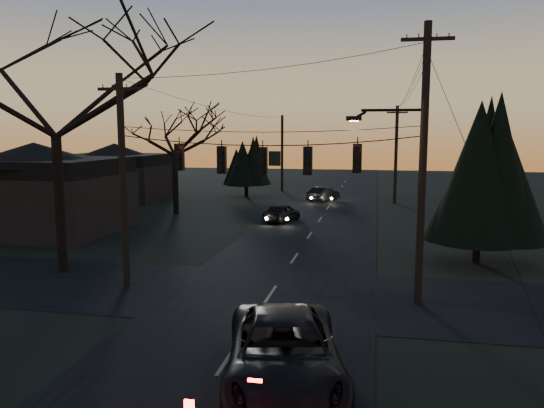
% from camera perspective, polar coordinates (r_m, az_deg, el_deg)
% --- Properties ---
extents(main_road, '(8.00, 120.00, 0.02)m').
position_cam_1_polar(main_road, '(30.35, 3.59, -4.10)').
color(main_road, black).
rests_on(main_road, ground).
extents(cross_road, '(60.00, 7.00, 0.02)m').
position_cam_1_polar(cross_road, '(20.79, -0.14, -9.67)').
color(cross_road, black).
rests_on(cross_road, ground).
extents(utility_pole_right, '(5.00, 0.30, 10.00)m').
position_cam_1_polar(utility_pole_right, '(20.48, 15.38, -10.25)').
color(utility_pole_right, black).
rests_on(utility_pole_right, ground).
extents(utility_pole_left, '(1.80, 0.30, 8.50)m').
position_cam_1_polar(utility_pole_left, '(22.70, -15.33, -8.47)').
color(utility_pole_left, black).
rests_on(utility_pole_left, ground).
extents(utility_pole_far_r, '(1.80, 0.30, 8.50)m').
position_cam_1_polar(utility_pole_far_r, '(47.88, 13.03, 0.06)').
color(utility_pole_far_r, black).
rests_on(utility_pole_far_r, ground).
extents(utility_pole_far_l, '(0.30, 0.30, 8.00)m').
position_cam_1_polar(utility_pole_far_l, '(56.67, 1.09, 1.43)').
color(utility_pole_far_l, black).
rests_on(utility_pole_far_l, ground).
extents(span_signal_assembly, '(11.50, 0.44, 1.61)m').
position_cam_1_polar(span_signal_assembly, '(19.91, -0.83, 4.85)').
color(span_signal_assembly, black).
rests_on(span_signal_assembly, ground).
extents(bare_tree_left, '(11.12, 11.12, 12.06)m').
position_cam_1_polar(bare_tree_left, '(25.24, -22.50, 12.18)').
color(bare_tree_left, black).
rests_on(bare_tree_left, ground).
extents(evergreen_right, '(4.61, 4.61, 7.35)m').
position_cam_1_polar(evergreen_right, '(26.81, 21.51, 3.01)').
color(evergreen_right, black).
rests_on(evergreen_right, ground).
extents(bare_tree_dist, '(6.31, 6.31, 8.94)m').
position_cam_1_polar(bare_tree_dist, '(41.01, -10.48, 7.63)').
color(bare_tree_dist, black).
rests_on(bare_tree_dist, ground).
extents(evergreen_dist, '(4.05, 4.05, 5.41)m').
position_cam_1_polar(evergreen_dist, '(51.35, -2.79, 4.46)').
color(evergreen_dist, black).
rests_on(evergreen_dist, ground).
extents(house_left_near, '(10.00, 8.00, 5.60)m').
position_cam_1_polar(house_left_near, '(36.28, -24.05, 1.64)').
color(house_left_near, black).
rests_on(house_left_near, ground).
extents(house_left_far, '(9.00, 7.00, 5.20)m').
position_cam_1_polar(house_left_far, '(51.48, -16.51, 3.38)').
color(house_left_far, black).
rests_on(house_left_far, ground).
extents(suv_near, '(3.96, 6.48, 1.68)m').
position_cam_1_polar(suv_near, '(13.50, 1.28, -15.79)').
color(suv_near, black).
rests_on(suv_near, ground).
extents(sedan_oncoming_a, '(2.42, 4.08, 1.30)m').
position_cam_1_polar(sedan_oncoming_a, '(37.02, 1.06, -0.93)').
color(sedan_oncoming_a, black).
rests_on(sedan_oncoming_a, ground).
extents(sedan_oncoming_b, '(2.81, 4.11, 1.28)m').
position_cam_1_polar(sedan_oncoming_b, '(48.35, 5.56, 1.07)').
color(sedan_oncoming_b, black).
rests_on(sedan_oncoming_b, ground).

